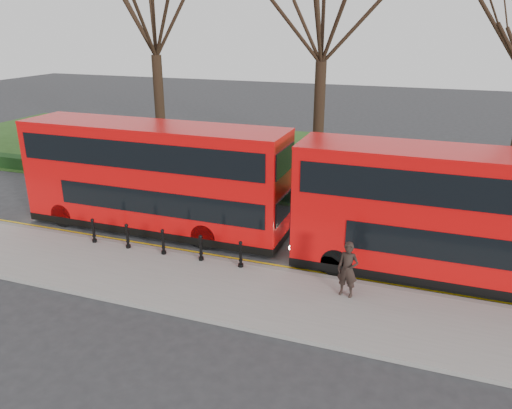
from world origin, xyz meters
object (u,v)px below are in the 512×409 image
at_px(bus_lead, 154,178).
at_px(bus_rear, 465,218).
at_px(pedestrian, 348,270).
at_px(bollard_row, 163,242).

distance_m(bus_lead, bus_rear, 12.66).
xyz_separation_m(bus_lead, bus_rear, (12.65, -0.44, -0.01)).
relative_size(bus_lead, pedestrian, 6.20).
relative_size(bus_rear, pedestrian, 6.18).
relative_size(bollard_row, bus_rear, 0.57).
bearing_deg(bus_lead, bus_rear, -2.01).
xyz_separation_m(bollard_row, bus_lead, (-1.76, 2.48, 1.74)).
bearing_deg(pedestrian, bollard_row, -176.61).
bearing_deg(bus_lead, bollard_row, -54.71).
xyz_separation_m(bus_rear, pedestrian, (-3.50, -2.77, -1.27)).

